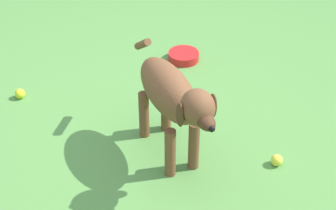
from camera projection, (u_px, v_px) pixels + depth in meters
name	position (u px, v px, depth m)	size (l,w,h in m)	color
ground	(157.00, 139.00, 3.10)	(14.00, 14.00, 0.00)	#548C42
dog	(172.00, 97.00, 2.74)	(0.49, 0.84, 0.62)	brown
tennis_ball_0	(20.00, 94.00, 3.41)	(0.07, 0.07, 0.07)	#CED828
tennis_ball_1	(277.00, 160.00, 2.91)	(0.07, 0.07, 0.07)	yellow
water_bowl	(184.00, 56.00, 3.79)	(0.22, 0.22, 0.06)	red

